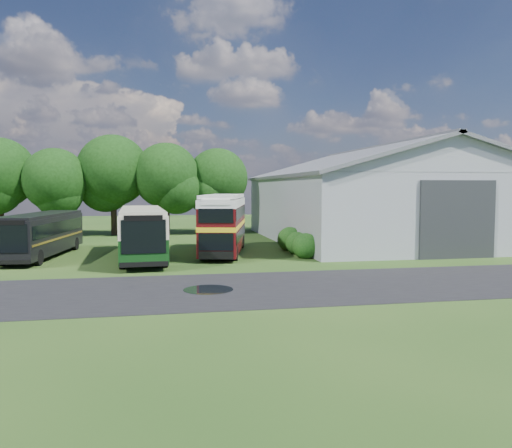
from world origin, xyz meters
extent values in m
plane|color=#1C3B12|center=(0.00, 0.00, 0.00)|extent=(120.00, 120.00, 0.00)
cube|color=black|center=(3.00, -3.00, 0.00)|extent=(60.00, 8.00, 0.02)
cylinder|color=black|center=(-1.50, -3.00, 0.00)|extent=(2.20, 2.20, 0.01)
cube|color=gray|center=(15.00, 16.00, 2.75)|extent=(18.00, 24.00, 5.50)
cube|color=#2D3033|center=(15.00, 3.92, 2.50)|extent=(5.20, 0.18, 5.00)
cylinder|color=black|center=(-18.00, 24.50, 1.71)|extent=(0.56, 0.56, 3.42)
cylinder|color=black|center=(-13.00, 23.50, 1.53)|extent=(0.56, 0.56, 3.06)
sphere|color=black|center=(-13.00, 23.50, 5.27)|extent=(5.78, 5.78, 5.78)
cylinder|color=black|center=(-8.00, 24.80, 1.80)|extent=(0.56, 0.56, 3.60)
sphere|color=black|center=(-8.00, 24.80, 6.20)|extent=(6.80, 6.80, 6.80)
cylinder|color=black|center=(-3.00, 23.80, 1.66)|extent=(0.56, 0.56, 3.31)
sphere|color=black|center=(-3.00, 23.80, 5.70)|extent=(6.26, 6.26, 6.26)
cylinder|color=black|center=(2.00, 24.60, 1.58)|extent=(0.56, 0.56, 3.17)
sphere|color=black|center=(2.00, 24.60, 5.46)|extent=(5.98, 5.98, 5.98)
sphere|color=#194714|center=(5.60, 6.00, 0.00)|extent=(1.70, 1.70, 1.70)
sphere|color=#194714|center=(5.60, 8.00, 0.00)|extent=(1.60, 1.60, 1.60)
sphere|color=#194714|center=(5.60, 10.00, 0.00)|extent=(1.80, 1.80, 1.80)
cube|color=#0E3410|center=(-4.73, 7.79, 1.76)|extent=(3.31, 11.75, 2.89)
cube|color=#4A0A0D|center=(0.69, 9.11, 2.17)|extent=(4.41, 9.75, 3.78)
cube|color=black|center=(-11.16, 9.64, 1.57)|extent=(3.60, 10.56, 2.57)
camera|label=1|loc=(-3.47, -24.72, 4.47)|focal=35.00mm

